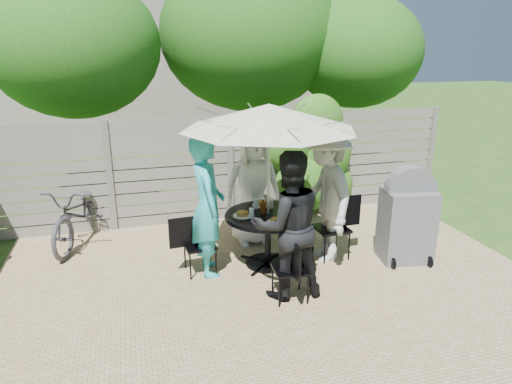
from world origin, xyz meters
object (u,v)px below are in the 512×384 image
object	(u,v)px
glass_right	(284,205)
bbq_grill	(407,219)
person_right	(325,195)
syrup_jug	(263,207)
coffee_cup	(271,204)
patio_table	(268,230)
chair_left	(199,256)
glass_back	(256,204)
glass_front	(281,215)
glass_left	(252,213)
plate_left	(242,214)
umbrella	(269,117)
bicycle	(81,213)
chair_back	(251,222)
plate_back	(261,204)
plate_front	(276,221)
plate_right	(293,210)
chair_front	(290,281)
person_back	(253,188)
chair_right	(332,240)
person_front	(288,226)

from	to	relation	value
glass_right	bbq_grill	world-z (taller)	bbq_grill
person_right	syrup_jug	distance (m)	0.90
bbq_grill	coffee_cup	bearing A→B (deg)	171.92
syrup_jug	bbq_grill	xyz separation A→B (m)	(1.99, -0.42, -0.21)
patio_table	chair_left	size ratio (longest dim) A/B	1.42
glass_back	glass_front	world-z (taller)	same
glass_left	glass_front	world-z (taller)	same
glass_front	plate_left	bearing A→B (deg)	150.01
umbrella	bicycle	world-z (taller)	umbrella
patio_table	chair_back	world-z (taller)	chair_back
umbrella	glass_front	world-z (taller)	umbrella
umbrella	bbq_grill	size ratio (longest dim) A/B	1.68
plate_back	plate_front	size ratio (longest dim) A/B	1.00
syrup_jug	coffee_cup	xyz separation A→B (m)	(0.16, 0.17, -0.02)
plate_right	glass_front	xyz separation A→B (m)	(-0.26, -0.26, 0.05)
bbq_grill	chair_left	bearing A→B (deg)	-177.71
glass_back	syrup_jug	xyz separation A→B (m)	(0.04, -0.21, 0.01)
chair_front	syrup_jug	bearing A→B (deg)	6.56
chair_front	glass_left	distance (m)	1.07
umbrella	person_right	distance (m)	1.39
bbq_grill	chair_back	bearing A→B (deg)	154.91
plate_back	chair_back	bearing A→B (deg)	89.18
glass_right	bicycle	bearing A→B (deg)	153.28
plate_right	bicycle	world-z (taller)	bicycle
plate_left	chair_front	bearing A→B (deg)	-70.37
plate_right	glass_right	size ratio (longest dim) A/B	1.86
glass_front	chair_left	bearing A→B (deg)	165.60
plate_front	plate_right	distance (m)	0.51
chair_front	bicycle	distance (m)	3.57
plate_front	umbrella	bearing A→B (deg)	89.19
person_back	glass_left	bearing A→B (deg)	-105.52
chair_left	person_right	xyz separation A→B (m)	(1.79, -0.02, 0.72)
plate_left	coffee_cup	bearing A→B (deg)	24.75
umbrella	coffee_cup	distance (m)	1.28
plate_front	plate_right	xyz separation A→B (m)	(0.37, 0.35, 0.00)
plate_front	coffee_cup	size ratio (longest dim) A/B	2.17
plate_back	coffee_cup	world-z (taller)	coffee_cup
person_right	plate_back	size ratio (longest dim) A/B	7.45
glass_front	glass_right	distance (m)	0.40
chair_left	bicycle	bearing A→B (deg)	132.00
plate_left	person_back	bearing A→B (deg)	65.74
chair_front	plate_front	distance (m)	0.81
chair_right	person_front	bearing A→B (deg)	37.36
plate_back	glass_front	size ratio (longest dim) A/B	1.86
chair_front	glass_left	size ratio (longest dim) A/B	5.92
glass_back	person_right	bearing A→B (deg)	-16.33
person_front	person_right	distance (m)	1.17
chair_front	plate_back	distance (m)	1.43
chair_front	plate_left	world-z (taller)	plate_left
plate_left	chair_back	bearing A→B (deg)	68.73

